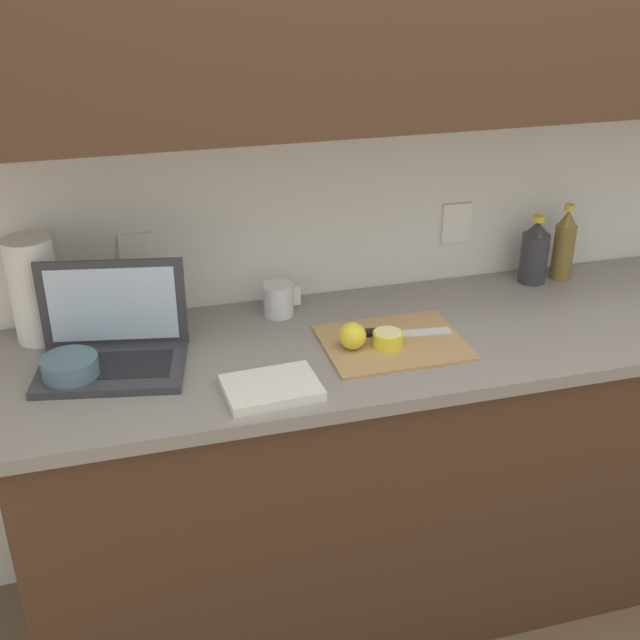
# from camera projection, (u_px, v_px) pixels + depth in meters

# --- Properties ---
(ground_plane) EXTENTS (12.00, 12.00, 0.00)m
(ground_plane) POSITION_uv_depth(u_px,v_px,m) (423.00, 575.00, 2.56)
(ground_plane) COLOR brown
(ground_plane) RESTS_ON ground
(wall_back) EXTENTS (5.20, 0.38, 2.60)m
(wall_back) POSITION_uv_depth(u_px,v_px,m) (423.00, 57.00, 2.07)
(wall_back) COLOR white
(wall_back) RESTS_ON ground_plane
(counter_unit) EXTENTS (2.33, 0.62, 0.89)m
(counter_unit) POSITION_uv_depth(u_px,v_px,m) (439.00, 458.00, 2.36)
(counter_unit) COLOR #472D1E
(counter_unit) RESTS_ON ground_plane
(laptop) EXTENTS (0.39, 0.30, 0.25)m
(laptop) POSITION_uv_depth(u_px,v_px,m) (112.00, 342.00, 1.97)
(laptop) COLOR #333338
(laptop) RESTS_ON counter_unit
(cutting_board) EXTENTS (0.36, 0.29, 0.01)m
(cutting_board) POSITION_uv_depth(u_px,v_px,m) (393.00, 343.00, 2.08)
(cutting_board) COLOR tan
(cutting_board) RESTS_ON counter_unit
(knife) EXTENTS (0.28, 0.06, 0.02)m
(knife) POSITION_uv_depth(u_px,v_px,m) (381.00, 333.00, 2.11)
(knife) COLOR silver
(knife) RESTS_ON cutting_board
(lemon_half_cut) EXTENTS (0.08, 0.08, 0.04)m
(lemon_half_cut) POSITION_uv_depth(u_px,v_px,m) (388.00, 339.00, 2.05)
(lemon_half_cut) COLOR yellow
(lemon_half_cut) RESTS_ON cutting_board
(lemon_whole_beside) EXTENTS (0.07, 0.07, 0.07)m
(lemon_whole_beside) POSITION_uv_depth(u_px,v_px,m) (353.00, 336.00, 2.03)
(lemon_whole_beside) COLOR yellow
(lemon_whole_beside) RESTS_ON cutting_board
(bottle_green_soda) EXTENTS (0.06, 0.06, 0.24)m
(bottle_green_soda) POSITION_uv_depth(u_px,v_px,m) (564.00, 245.00, 2.42)
(bottle_green_soda) COLOR olive
(bottle_green_soda) RESTS_ON counter_unit
(bottle_oil_tall) EXTENTS (0.08, 0.08, 0.21)m
(bottle_oil_tall) POSITION_uv_depth(u_px,v_px,m) (535.00, 252.00, 2.41)
(bottle_oil_tall) COLOR #333338
(bottle_oil_tall) RESTS_ON counter_unit
(measuring_cup) EXTENTS (0.10, 0.08, 0.09)m
(measuring_cup) POSITION_uv_depth(u_px,v_px,m) (279.00, 299.00, 2.22)
(measuring_cup) COLOR silver
(measuring_cup) RESTS_ON counter_unit
(bowl_white) EXTENTS (0.13, 0.13, 0.07)m
(bowl_white) POSITION_uv_depth(u_px,v_px,m) (71.00, 370.00, 1.90)
(bowl_white) COLOR slate
(bowl_white) RESTS_ON counter_unit
(paper_towel_roll) EXTENTS (0.12, 0.12, 0.28)m
(paper_towel_roll) POSITION_uv_depth(u_px,v_px,m) (34.00, 290.00, 2.05)
(paper_towel_roll) COLOR white
(paper_towel_roll) RESTS_ON counter_unit
(dish_towel) EXTENTS (0.23, 0.17, 0.02)m
(dish_towel) POSITION_uv_depth(u_px,v_px,m) (272.00, 388.00, 1.87)
(dish_towel) COLOR silver
(dish_towel) RESTS_ON counter_unit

